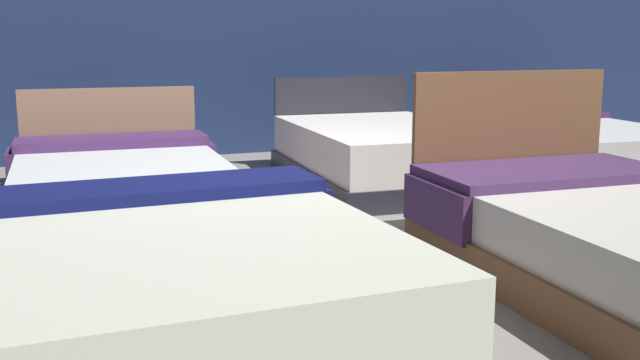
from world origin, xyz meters
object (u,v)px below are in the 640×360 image
at_px(bed_6, 382,154).
at_px(bed_7, 578,145).
at_px(bed_1, 192,288).
at_px(bed_5, 119,177).
at_px(bed_2, 610,235).

xyz_separation_m(bed_6, bed_7, (2.17, 0.10, -0.04)).
distance_m(bed_1, bed_5, 2.97).
height_order(bed_2, bed_7, bed_2).
bearing_deg(bed_6, bed_5, -178.74).
height_order(bed_5, bed_7, bed_5).
distance_m(bed_1, bed_6, 3.67).
distance_m(bed_5, bed_6, 2.21).
bearing_deg(bed_1, bed_2, 0.63).
bearing_deg(bed_6, bed_1, -124.78).
bearing_deg(bed_5, bed_1, -88.69).
bearing_deg(bed_5, bed_6, 0.33).
height_order(bed_2, bed_6, bed_2).
relative_size(bed_5, bed_6, 0.89).
bearing_deg(bed_7, bed_2, -124.36).
bearing_deg(bed_5, bed_2, -51.08).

